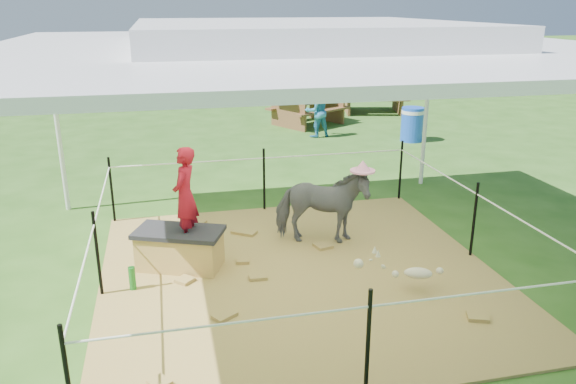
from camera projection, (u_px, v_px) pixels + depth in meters
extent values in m
plane|color=#2D5919|center=(299.00, 275.00, 6.69)|extent=(90.00, 90.00, 0.00)
cube|color=brown|center=(299.00, 274.00, 6.69)|extent=(4.60, 4.60, 0.03)
cylinder|color=silver|center=(58.00, 128.00, 8.41)|extent=(0.07, 0.07, 2.60)
cylinder|color=silver|center=(426.00, 112.00, 9.68)|extent=(0.07, 0.07, 2.60)
cube|color=white|center=(301.00, 47.00, 5.85)|extent=(6.30, 6.30, 0.08)
cube|color=white|center=(301.00, 33.00, 5.80)|extent=(3.30, 3.30, 0.22)
cylinder|color=black|center=(112.00, 190.00, 8.14)|extent=(0.04, 0.04, 1.00)
cylinder|color=black|center=(264.00, 180.00, 8.61)|extent=(0.04, 0.04, 1.00)
cylinder|color=black|center=(401.00, 171.00, 9.09)|extent=(0.04, 0.04, 1.00)
cylinder|color=black|center=(98.00, 255.00, 6.06)|extent=(0.04, 0.04, 1.00)
cylinder|color=black|center=(474.00, 221.00, 7.01)|extent=(0.04, 0.04, 1.00)
cylinder|color=black|center=(368.00, 345.00, 4.45)|extent=(0.04, 0.04, 1.00)
cylinder|color=white|center=(264.00, 158.00, 8.50)|extent=(4.50, 0.02, 0.02)
cylinder|color=white|center=(370.00, 306.00, 4.34)|extent=(4.50, 0.02, 0.02)
cylinder|color=white|center=(477.00, 194.00, 6.89)|extent=(0.02, 4.50, 0.02)
cylinder|color=white|center=(94.00, 225.00, 5.94)|extent=(0.02, 4.50, 0.02)
cube|color=#B48741|center=(180.00, 251.00, 6.77)|extent=(1.08, 0.82, 0.43)
cube|color=black|center=(179.00, 232.00, 6.69)|extent=(1.16, 0.89, 0.05)
imported|color=#A30F20|center=(184.00, 187.00, 6.53)|extent=(0.42, 0.50, 1.16)
cylinder|color=#1A7820|center=(132.00, 278.00, 6.26)|extent=(0.10, 0.10, 0.27)
imported|color=#525257|center=(321.00, 207.00, 7.36)|extent=(1.32, 0.86, 1.03)
cylinder|color=pink|center=(322.00, 163.00, 7.17)|extent=(0.32, 0.32, 0.15)
cylinder|color=blue|center=(412.00, 124.00, 13.08)|extent=(0.67, 0.67, 0.79)
cube|color=brown|center=(308.00, 110.00, 14.89)|extent=(2.25, 2.06, 0.76)
cube|color=#52321C|center=(373.00, 98.00, 16.59)|extent=(2.20, 1.79, 0.81)
imported|color=teal|center=(317.00, 111.00, 13.44)|extent=(0.68, 0.57, 1.24)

